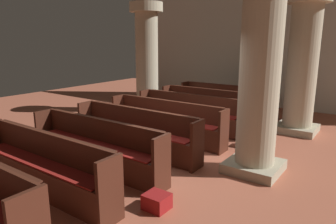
% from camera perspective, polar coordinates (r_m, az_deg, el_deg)
% --- Properties ---
extents(ground_plane, '(19.20, 19.20, 0.00)m').
position_cam_1_polar(ground_plane, '(6.75, 0.19, -7.49)').
color(ground_plane, '#AD5B42').
extents(back_wall, '(10.00, 0.16, 4.50)m').
position_cam_1_polar(back_wall, '(11.82, 17.89, 11.88)').
color(back_wall, beige).
rests_on(back_wall, ground).
extents(pew_row_0, '(3.12, 0.47, 0.94)m').
position_cam_1_polar(pew_row_0, '(10.28, 10.44, 2.41)').
color(pew_row_0, '#4C2316').
rests_on(pew_row_0, ground).
extents(pew_row_1, '(3.12, 0.46, 0.94)m').
position_cam_1_polar(pew_row_1, '(9.31, 7.54, 1.41)').
color(pew_row_1, '#4C2316').
rests_on(pew_row_1, ground).
extents(pew_row_2, '(3.12, 0.46, 0.94)m').
position_cam_1_polar(pew_row_2, '(8.37, 3.98, 0.18)').
color(pew_row_2, '#4C2316').
rests_on(pew_row_2, ground).
extents(pew_row_3, '(3.12, 0.46, 0.94)m').
position_cam_1_polar(pew_row_3, '(7.48, -0.44, -1.35)').
color(pew_row_3, '#4C2316').
rests_on(pew_row_3, ground).
extents(pew_row_4, '(3.12, 0.46, 0.94)m').
position_cam_1_polar(pew_row_4, '(6.65, -6.03, -3.27)').
color(pew_row_4, '#4C2316').
rests_on(pew_row_4, ground).
extents(pew_row_5, '(3.12, 0.47, 0.94)m').
position_cam_1_polar(pew_row_5, '(5.92, -13.12, -5.66)').
color(pew_row_5, '#4C2316').
rests_on(pew_row_5, ground).
extents(pew_row_6, '(3.12, 0.46, 0.94)m').
position_cam_1_polar(pew_row_6, '(5.30, -22.13, -8.52)').
color(pew_row_6, '#4C2316').
rests_on(pew_row_6, ground).
extents(pillar_aisle_side, '(1.07, 1.07, 3.53)m').
position_cam_1_polar(pillar_aisle_side, '(8.62, 23.39, 8.48)').
color(pillar_aisle_side, tan).
rests_on(pillar_aisle_side, ground).
extents(pillar_far_side, '(1.07, 1.07, 3.53)m').
position_cam_1_polar(pillar_far_side, '(10.46, -3.89, 10.13)').
color(pillar_far_side, tan).
rests_on(pillar_far_side, ground).
extents(pillar_aisle_rear, '(1.02, 1.02, 3.53)m').
position_cam_1_polar(pillar_aisle_rear, '(5.64, 16.46, 7.12)').
color(pillar_aisle_rear, tan).
rests_on(pillar_aisle_rear, ground).
extents(lectern, '(0.48, 0.45, 1.08)m').
position_cam_1_polar(lectern, '(11.14, 16.38, 2.63)').
color(lectern, '#411E13').
rests_on(lectern, ground).
extents(kneeler_box_navy, '(0.39, 0.30, 0.22)m').
position_cam_1_polar(kneeler_box_navy, '(7.32, 14.73, -5.37)').
color(kneeler_box_navy, navy).
rests_on(kneeler_box_navy, ground).
extents(kneeler_box_red, '(0.34, 0.32, 0.23)m').
position_cam_1_polar(kneeler_box_red, '(4.65, -2.07, -16.02)').
color(kneeler_box_red, maroon).
rests_on(kneeler_box_red, ground).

